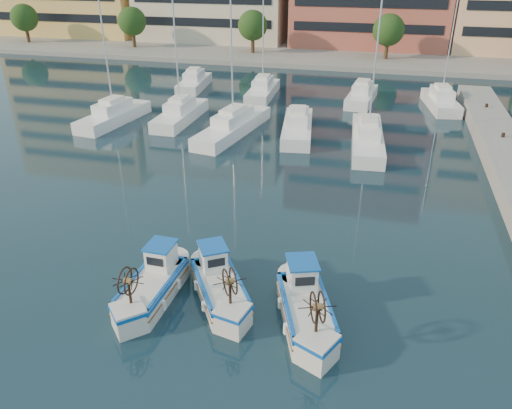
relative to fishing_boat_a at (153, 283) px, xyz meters
The scene contains 5 objects.
ground 4.11m from the fishing_boat_a, ahead, with size 300.00×300.00×0.00m, color #193342.
yacht_marina 27.30m from the fishing_boat_a, 87.25° to the left, with size 38.31×22.08×11.50m.
fishing_boat_a is the anchor object (origin of this frame).
fishing_boat_b 2.78m from the fishing_boat_a, 13.68° to the left, with size 3.54×4.22×2.58m.
fishing_boat_c 6.43m from the fishing_boat_a, ahead, with size 3.10×4.52×2.73m.
Camera 1 is at (4.42, -15.51, 13.04)m, focal length 35.00 mm.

